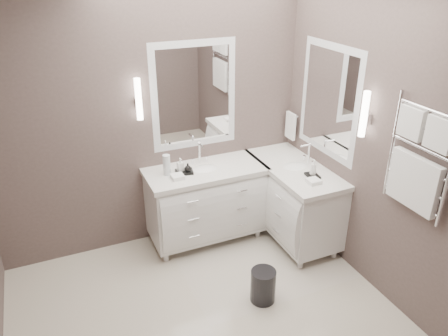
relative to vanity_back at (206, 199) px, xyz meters
name	(u,v)px	position (x,y,z in m)	size (l,w,h in m)	color
floor	(211,327)	(-0.45, -1.23, -0.49)	(3.20, 3.00, 0.01)	beige
wall_back	(152,120)	(-0.45, 0.28, 0.86)	(3.20, 0.01, 2.70)	#544543
wall_right	(385,149)	(1.15, -1.23, 0.86)	(0.01, 3.00, 2.70)	#544543
vanity_back	(206,199)	(0.00, 0.00, 0.00)	(1.24, 0.59, 0.97)	white
vanity_right	(293,197)	(0.88, -0.33, 0.00)	(0.59, 1.24, 0.97)	white
mirror_back	(194,96)	(0.00, 0.26, 1.06)	(0.90, 0.02, 1.10)	white
mirror_right	(329,101)	(1.14, -0.43, 1.06)	(0.02, 0.90, 1.10)	white
sconce_back	(139,100)	(-0.58, 0.20, 1.11)	(0.06, 0.06, 0.40)	white
sconce_right	(364,115)	(1.08, -1.01, 1.11)	(0.06, 0.06, 0.40)	white
towel_bar_corner	(291,125)	(1.09, 0.13, 0.63)	(0.03, 0.22, 0.30)	white
towel_ladder	(418,164)	(1.10, -1.63, 0.91)	(0.06, 0.58, 0.90)	white
waste_bin	(263,286)	(0.10, -1.11, -0.33)	(0.23, 0.23, 0.32)	black
amenity_tray_back	(184,172)	(-0.23, -0.01, 0.38)	(0.17, 0.13, 0.03)	black
amenity_tray_right	(312,176)	(0.90, -0.60, 0.38)	(0.11, 0.15, 0.02)	black
water_bottle	(167,165)	(-0.40, 0.03, 0.47)	(0.07, 0.07, 0.21)	silver
soap_bottle_a	(180,164)	(-0.26, 0.01, 0.46)	(0.06, 0.06, 0.13)	white
soap_bottle_b	(188,167)	(-0.20, -0.04, 0.43)	(0.07, 0.07, 0.09)	black
soap_bottle_c	(313,167)	(0.90, -0.60, 0.47)	(0.06, 0.06, 0.16)	white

